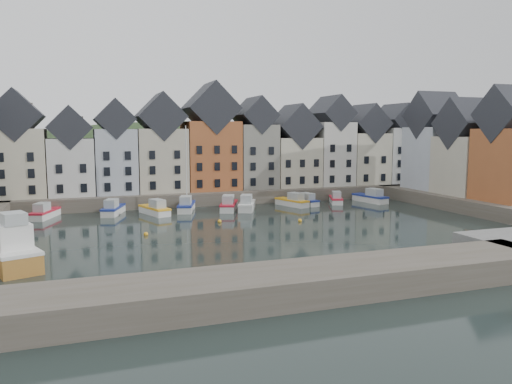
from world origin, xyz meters
name	(u,v)px	position (x,y,z in m)	size (l,w,h in m)	color
ground	(271,232)	(0.00, 0.00, 0.00)	(260.00, 260.00, 0.00)	black
far_quay	(208,194)	(0.00, 30.00, 1.00)	(90.00, 16.00, 2.00)	#4D473B
right_quay	(498,205)	(37.00, 3.00, 1.00)	(14.00, 54.00, 2.00)	#4D473B
near_wall	(252,288)	(-10.00, -22.00, 1.00)	(50.00, 6.00, 2.00)	#4D473B
hillside	(181,263)	(0.02, 56.00, -17.96)	(153.60, 70.40, 64.00)	#22351A
far_terrace	(229,148)	(3.21, 28.00, 8.88)	(72.37, 8.16, 17.78)	beige
right_terrace	(470,150)	(36.00, 8.07, 8.91)	(8.30, 24.25, 16.36)	#ADB5C0
mooring_buoys	(225,225)	(-4.00, 5.33, 0.15)	(20.50, 5.50, 0.50)	gold
boat_a	(44,213)	(-25.47, 19.01, 0.72)	(3.95, 6.57, 2.41)	silver
boat_b	(113,209)	(-16.53, 19.11, 0.74)	(3.96, 6.80, 2.49)	silver
boat_c	(155,210)	(-10.94, 16.95, 0.74)	(3.90, 6.74, 2.47)	silver
boat_d	(186,206)	(-6.14, 18.61, 0.83)	(3.98, 6.98, 12.75)	silver
boat_e	(229,205)	(-0.03, 17.21, 0.78)	(4.53, 7.08, 2.61)	silver
boat_f	(247,205)	(2.58, 16.55, 0.78)	(4.65, 7.11, 2.62)	silver
boat_g	(293,202)	(10.63, 17.90, 0.71)	(3.75, 6.52, 2.39)	silver
boat_h	(305,201)	(12.93, 18.22, 0.66)	(2.97, 6.00, 2.21)	silver
boat_i	(336,199)	(18.61, 18.48, 0.66)	(3.85, 6.00, 2.21)	silver
boat_j	(371,198)	(24.59, 17.48, 0.77)	(3.28, 7.04, 2.60)	silver
large_vessel	(7,248)	(-27.10, -5.53, 1.46)	(7.13, 12.30, 6.20)	#AE732E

